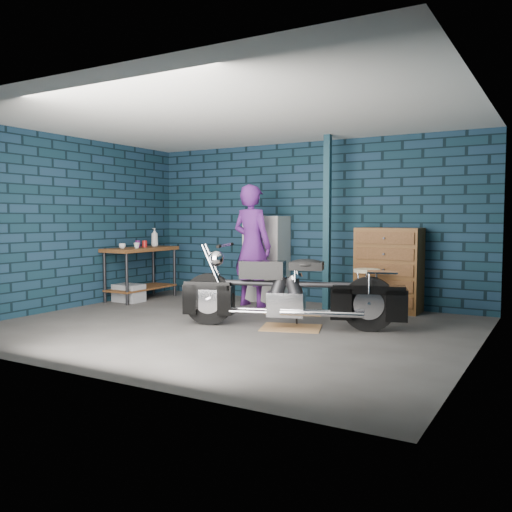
% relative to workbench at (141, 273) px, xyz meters
% --- Properties ---
extents(ground, '(6.00, 6.00, 0.00)m').
position_rel_workbench_xyz_m(ground, '(2.68, -1.31, -0.46)').
color(ground, '#4B4846').
rests_on(ground, ground).
extents(room_walls, '(6.02, 5.01, 2.71)m').
position_rel_workbench_xyz_m(room_walls, '(2.68, -0.75, 1.45)').
color(room_walls, '#0E2631').
rests_on(room_walls, ground).
extents(support_post, '(0.10, 0.10, 2.70)m').
position_rel_workbench_xyz_m(support_post, '(3.23, 0.64, 0.90)').
color(support_post, '#13303C').
rests_on(support_post, ground).
extents(workbench, '(0.60, 1.40, 0.91)m').
position_rel_workbench_xyz_m(workbench, '(0.00, 0.00, 0.00)').
color(workbench, brown).
rests_on(workbench, ground).
extents(drip_mat, '(0.90, 0.78, 0.01)m').
position_rel_workbench_xyz_m(drip_mat, '(3.40, -0.95, -0.45)').
color(drip_mat, '#9B6643').
rests_on(drip_mat, ground).
extents(motorcycle, '(2.55, 1.39, 1.09)m').
position_rel_workbench_xyz_m(motorcycle, '(3.40, -0.95, 0.09)').
color(motorcycle, black).
rests_on(motorcycle, ground).
extents(person, '(0.78, 0.57, 1.96)m').
position_rel_workbench_xyz_m(person, '(2.07, 0.32, 0.52)').
color(person, '#561E73').
rests_on(person, ground).
extents(storage_bin, '(0.48, 0.34, 0.30)m').
position_rel_workbench_xyz_m(storage_bin, '(0.02, -0.34, -0.31)').
color(storage_bin, gray).
rests_on(storage_bin, ground).
extents(locker, '(0.68, 0.49, 1.46)m').
position_rel_workbench_xyz_m(locker, '(2.00, 0.92, 0.27)').
color(locker, beige).
rests_on(locker, ground).
extents(tool_chest, '(0.96, 0.53, 1.28)m').
position_rel_workbench_xyz_m(tool_chest, '(4.13, 0.92, 0.18)').
color(tool_chest, brown).
rests_on(tool_chest, ground).
extents(shop_stool, '(0.39, 0.39, 0.69)m').
position_rel_workbench_xyz_m(shop_stool, '(3.99, 0.30, -0.11)').
color(shop_stool, beige).
rests_on(shop_stool, ground).
extents(cup_a, '(0.13, 0.13, 0.09)m').
position_rel_workbench_xyz_m(cup_a, '(-0.04, -0.41, 0.50)').
color(cup_a, beige).
rests_on(cup_a, workbench).
extents(cup_b, '(0.12, 0.12, 0.10)m').
position_rel_workbench_xyz_m(cup_b, '(0.11, -0.22, 0.50)').
color(cup_b, beige).
rests_on(cup_b, workbench).
extents(mug_purple, '(0.11, 0.11, 0.12)m').
position_rel_workbench_xyz_m(mug_purple, '(-0.10, 0.04, 0.51)').
color(mug_purple, '#5C1863').
rests_on(mug_purple, workbench).
extents(mug_red, '(0.11, 0.11, 0.12)m').
position_rel_workbench_xyz_m(mug_red, '(0.01, 0.09, 0.51)').
color(mug_red, '#A61816').
rests_on(mug_red, workbench).
extents(bottle, '(0.14, 0.14, 0.33)m').
position_rel_workbench_xyz_m(bottle, '(-0.07, 0.46, 0.62)').
color(bottle, gray).
rests_on(bottle, workbench).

